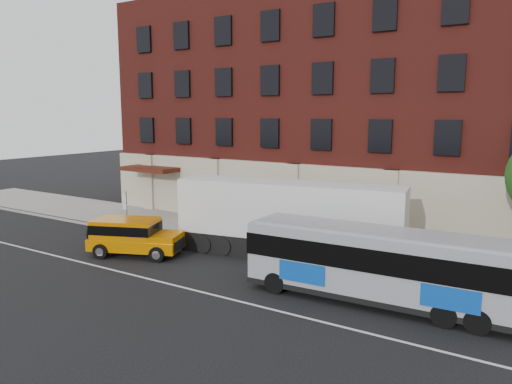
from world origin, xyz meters
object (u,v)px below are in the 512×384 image
Objects in this scene: yellow_suv at (132,235)px; shipping_container at (288,220)px; sign_pole at (126,208)px; city_bus at (382,264)px.

yellow_suv is 8.00m from shipping_container.
yellow_suv is (4.06, -3.40, -0.38)m from sign_pole.
city_bus reaches higher than sign_pole.
city_bus is at bearing -30.97° from shipping_container.
sign_pole is at bearing -176.58° from shipping_container.
shipping_container is at bearing 149.03° from city_bus.
yellow_suv is at bearing -178.04° from city_bus.
shipping_container is (10.92, 0.65, 0.43)m from sign_pole.
city_bus is (16.94, -2.96, 0.14)m from sign_pole.
city_bus is 12.89m from yellow_suv.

